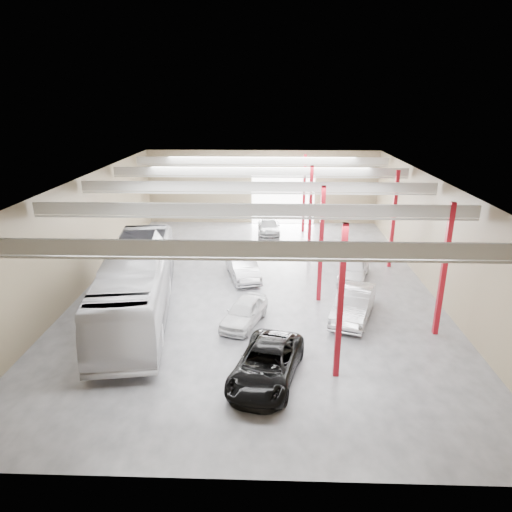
# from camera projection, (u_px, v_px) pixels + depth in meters

# --- Properties ---
(depot_shell) EXTENTS (22.12, 32.12, 7.06)m
(depot_shell) POSITION_uv_depth(u_px,v_px,m) (260.00, 210.00, 28.65)
(depot_shell) COLOR #4C4C51
(depot_shell) RESTS_ON ground
(coach_bus) EXTENTS (5.24, 14.04, 3.82)m
(coach_bus) POSITION_uv_depth(u_px,v_px,m) (137.00, 284.00, 25.24)
(coach_bus) COLOR silver
(coach_bus) RESTS_ON ground
(black_sedan) EXTENTS (3.74, 5.92, 1.52)m
(black_sedan) POSITION_uv_depth(u_px,v_px,m) (267.00, 364.00, 19.73)
(black_sedan) COLOR black
(black_sedan) RESTS_ON ground
(car_row_a) EXTENTS (2.85, 4.39, 1.39)m
(car_row_a) POSITION_uv_depth(u_px,v_px,m) (244.00, 312.00, 24.70)
(car_row_a) COLOR white
(car_row_a) RESTS_ON ground
(car_row_b) EXTENTS (2.87, 5.11, 1.59)m
(car_row_b) POSITION_uv_depth(u_px,v_px,m) (243.00, 266.00, 31.03)
(car_row_b) COLOR #A9A9AE
(car_row_b) RESTS_ON ground
(car_row_c) EXTENTS (2.08, 4.84, 1.39)m
(car_row_c) POSITION_uv_depth(u_px,v_px,m) (269.00, 227.00, 40.91)
(car_row_c) COLOR gray
(car_row_c) RESTS_ON ground
(car_right_near) EXTENTS (3.41, 5.46, 1.70)m
(car_right_near) POSITION_uv_depth(u_px,v_px,m) (354.00, 304.00, 25.32)
(car_right_near) COLOR silver
(car_right_near) RESTS_ON ground
(car_right_far) EXTENTS (2.97, 4.75, 1.51)m
(car_right_far) POSITION_uv_depth(u_px,v_px,m) (354.00, 269.00, 30.72)
(car_right_far) COLOR white
(car_right_far) RESTS_ON ground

